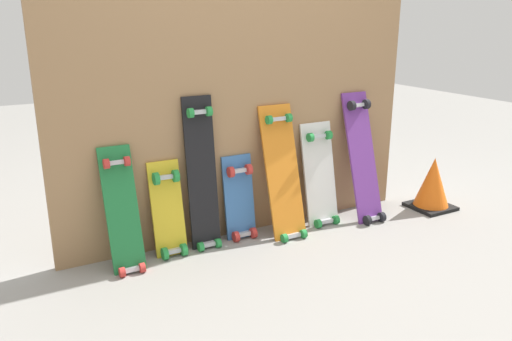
{
  "coord_description": "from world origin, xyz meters",
  "views": [
    {
      "loc": [
        -1.39,
        -2.65,
        1.33
      ],
      "look_at": [
        0.0,
        -0.07,
        0.43
      ],
      "focal_mm": 35.89,
      "sensor_mm": 36.0,
      "label": 1
    }
  ],
  "objects_px": {
    "skateboard_black": "(202,179)",
    "traffic_cone": "(433,184)",
    "skateboard_green": "(123,216)",
    "skateboard_blue": "(240,202)",
    "skateboard_purple": "(363,162)",
    "skateboard_orange": "(283,178)",
    "skateboard_yellow": "(169,214)",
    "skateboard_white": "(320,179)"
  },
  "relations": [
    {
      "from": "skateboard_green",
      "to": "skateboard_yellow",
      "type": "distance_m",
      "value": 0.28
    },
    {
      "from": "skateboard_yellow",
      "to": "skateboard_blue",
      "type": "relative_size",
      "value": 1.04
    },
    {
      "from": "skateboard_blue",
      "to": "skateboard_orange",
      "type": "xyz_separation_m",
      "value": [
        0.26,
        -0.08,
        0.14
      ]
    },
    {
      "from": "skateboard_yellow",
      "to": "skateboard_orange",
      "type": "xyz_separation_m",
      "value": [
        0.73,
        -0.06,
        0.12
      ]
    },
    {
      "from": "skateboard_orange",
      "to": "skateboard_yellow",
      "type": "bearing_deg",
      "value": 175.25
    },
    {
      "from": "skateboard_white",
      "to": "skateboard_orange",
      "type": "bearing_deg",
      "value": -171.99
    },
    {
      "from": "skateboard_white",
      "to": "traffic_cone",
      "type": "xyz_separation_m",
      "value": [
        0.85,
        -0.18,
        -0.11
      ]
    },
    {
      "from": "skateboard_green",
      "to": "traffic_cone",
      "type": "distance_m",
      "value": 2.16
    },
    {
      "from": "traffic_cone",
      "to": "skateboard_green",
      "type": "bearing_deg",
      "value": 175.86
    },
    {
      "from": "skateboard_orange",
      "to": "skateboard_purple",
      "type": "relative_size",
      "value": 0.97
    },
    {
      "from": "skateboard_purple",
      "to": "skateboard_yellow",
      "type": "bearing_deg",
      "value": 176.68
    },
    {
      "from": "skateboard_orange",
      "to": "skateboard_purple",
      "type": "height_order",
      "value": "skateboard_purple"
    },
    {
      "from": "skateboard_green",
      "to": "traffic_cone",
      "type": "relative_size",
      "value": 1.97
    },
    {
      "from": "traffic_cone",
      "to": "skateboard_white",
      "type": "bearing_deg",
      "value": 167.97
    },
    {
      "from": "skateboard_orange",
      "to": "skateboard_black",
      "type": "bearing_deg",
      "value": 172.06
    },
    {
      "from": "skateboard_green",
      "to": "skateboard_blue",
      "type": "distance_m",
      "value": 0.74
    },
    {
      "from": "skateboard_black",
      "to": "skateboard_purple",
      "type": "distance_m",
      "value": 1.13
    },
    {
      "from": "skateboard_yellow",
      "to": "skateboard_white",
      "type": "distance_m",
      "value": 1.04
    },
    {
      "from": "skateboard_blue",
      "to": "skateboard_white",
      "type": "distance_m",
      "value": 0.58
    },
    {
      "from": "skateboard_yellow",
      "to": "traffic_cone",
      "type": "bearing_deg",
      "value": -5.98
    },
    {
      "from": "skateboard_black",
      "to": "skateboard_orange",
      "type": "relative_size",
      "value": 1.1
    },
    {
      "from": "skateboard_yellow",
      "to": "skateboard_white",
      "type": "height_order",
      "value": "skateboard_white"
    },
    {
      "from": "skateboard_black",
      "to": "skateboard_orange",
      "type": "xyz_separation_m",
      "value": [
        0.51,
        -0.07,
        -0.05
      ]
    },
    {
      "from": "skateboard_blue",
      "to": "skateboard_purple",
      "type": "distance_m",
      "value": 0.9
    },
    {
      "from": "skateboard_green",
      "to": "skateboard_blue",
      "type": "relative_size",
      "value": 1.27
    },
    {
      "from": "skateboard_yellow",
      "to": "skateboard_orange",
      "type": "bearing_deg",
      "value": -4.75
    },
    {
      "from": "skateboard_black",
      "to": "skateboard_white",
      "type": "height_order",
      "value": "skateboard_black"
    },
    {
      "from": "skateboard_orange",
      "to": "traffic_cone",
      "type": "distance_m",
      "value": 1.18
    },
    {
      "from": "skateboard_blue",
      "to": "skateboard_purple",
      "type": "bearing_deg",
      "value": -6.06
    },
    {
      "from": "skateboard_purple",
      "to": "traffic_cone",
      "type": "relative_size",
      "value": 2.43
    },
    {
      "from": "traffic_cone",
      "to": "skateboard_orange",
      "type": "bearing_deg",
      "value": 173.24
    },
    {
      "from": "skateboard_green",
      "to": "skateboard_purple",
      "type": "bearing_deg",
      "value": -1.28
    },
    {
      "from": "skateboard_green",
      "to": "traffic_cone",
      "type": "bearing_deg",
      "value": -4.14
    },
    {
      "from": "skateboard_green",
      "to": "skateboard_black",
      "type": "bearing_deg",
      "value": 6.21
    },
    {
      "from": "skateboard_black",
      "to": "traffic_cone",
      "type": "xyz_separation_m",
      "value": [
        1.67,
        -0.21,
        -0.23
      ]
    },
    {
      "from": "skateboard_orange",
      "to": "skateboard_purple",
      "type": "xyz_separation_m",
      "value": [
        0.61,
        -0.02,
        0.02
      ]
    },
    {
      "from": "skateboard_black",
      "to": "skateboard_white",
      "type": "bearing_deg",
      "value": -1.93
    },
    {
      "from": "skateboard_yellow",
      "to": "skateboard_purple",
      "type": "bearing_deg",
      "value": -3.32
    },
    {
      "from": "skateboard_white",
      "to": "skateboard_yellow",
      "type": "bearing_deg",
      "value": 179.07
    },
    {
      "from": "skateboard_green",
      "to": "traffic_cone",
      "type": "height_order",
      "value": "skateboard_green"
    },
    {
      "from": "skateboard_black",
      "to": "traffic_cone",
      "type": "distance_m",
      "value": 1.7
    },
    {
      "from": "skateboard_blue",
      "to": "skateboard_yellow",
      "type": "bearing_deg",
      "value": -178.1
    }
  ]
}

